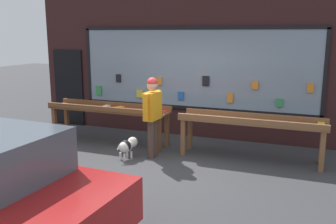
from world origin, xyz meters
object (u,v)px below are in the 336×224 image
(display_table_left, at_px, (109,112))
(display_table_right, at_px, (251,124))
(small_dog, at_px, (127,146))
(person_browsing, at_px, (153,111))

(display_table_left, xyz_separation_m, display_table_right, (3.29, -0.00, -0.02))
(display_table_right, bearing_deg, small_dog, -160.08)
(display_table_right, height_order, person_browsing, person_browsing)
(display_table_left, xyz_separation_m, small_dog, (0.91, -0.86, -0.48))
(display_table_right, bearing_deg, display_table_left, 179.97)
(display_table_left, bearing_deg, display_table_right, -0.03)
(small_dog, bearing_deg, display_table_left, 63.73)
(display_table_left, relative_size, person_browsing, 1.75)
(display_table_left, distance_m, person_browsing, 1.50)
(display_table_right, relative_size, person_browsing, 1.75)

